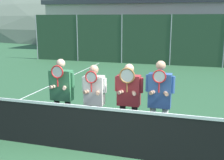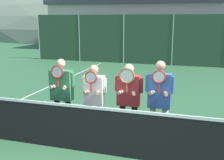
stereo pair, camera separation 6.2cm
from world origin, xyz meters
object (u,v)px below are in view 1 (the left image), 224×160
car_far_left (117,44)px  car_left_of_center (188,46)px  player_rightmost (160,98)px  player_center_left (94,97)px  player_leftmost (62,91)px  player_center_right (129,96)px

car_far_left → car_left_of_center: size_ratio=1.00×
player_rightmost → car_far_left: 14.92m
player_center_left → car_left_of_center: size_ratio=0.41×
player_leftmost → car_far_left: 14.38m
player_center_left → car_left_of_center: (1.57, 13.69, -0.09)m
player_rightmost → car_far_left: size_ratio=0.44×
player_rightmost → car_left_of_center: size_ratio=0.45×
player_center_right → car_left_of_center: bearing=86.5°
player_leftmost → player_rightmost: bearing=0.5°
player_leftmost → player_center_right: size_ratio=1.04×
player_center_left → player_rightmost: (1.43, -0.01, 0.09)m
player_center_left → player_center_right: (0.75, 0.11, 0.04)m
player_rightmost → player_center_left: bearing=179.5°
car_left_of_center → player_rightmost: bearing=-90.6°
player_center_left → car_far_left: player_center_left is taller
player_center_right → player_leftmost: bearing=-174.9°
player_center_left → car_far_left: (-3.38, 14.11, -0.13)m
player_center_left → car_left_of_center: car_left_of_center is taller
car_far_left → player_center_right: bearing=-73.6°
player_center_right → car_left_of_center: (0.82, 13.59, -0.13)m
player_leftmost → car_left_of_center: 13.92m
player_leftmost → player_rightmost: 2.20m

